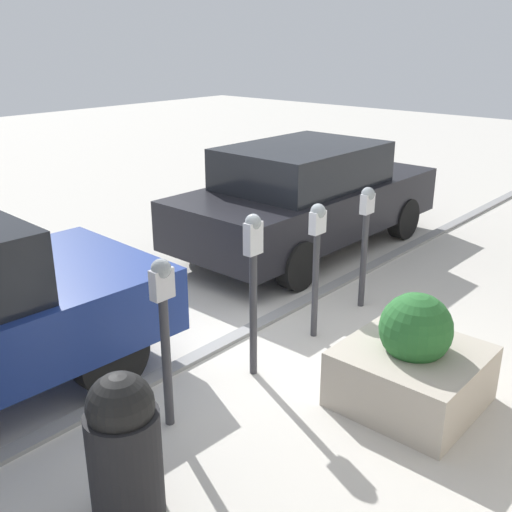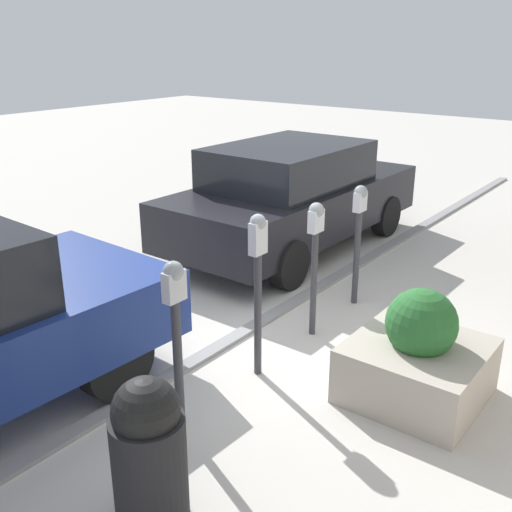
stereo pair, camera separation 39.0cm
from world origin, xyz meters
The scene contains 9 objects.
ground_plane centered at (0.00, 0.00, 0.00)m, with size 40.00×40.00×0.00m, color beige.
curb_strip centered at (0.00, 0.08, 0.02)m, with size 19.00×0.16×0.04m.
parking_meter_nearest centered at (-1.53, -0.54, 0.98)m, with size 0.19×0.16×1.46m.
parking_meter_second centered at (-0.47, -0.53, 1.06)m, with size 0.17×0.15×1.58m.
parking_meter_middle centered at (0.53, -0.51, 1.02)m, with size 0.18×0.16×1.47m.
parking_meter_fourth centered at (1.52, -0.48, 0.98)m, with size 0.18×0.15×1.45m.
planter_box centered at (0.07, -1.88, 0.38)m, with size 1.13×1.12×1.03m.
parked_car_middle centered at (2.75, 1.27, 0.82)m, with size 4.45×1.93×1.59m.
trash_bin centered at (-2.37, -1.10, 0.54)m, with size 0.49×0.49×1.07m.
Camera 2 is at (-4.45, -3.56, 3.03)m, focal length 42.00 mm.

